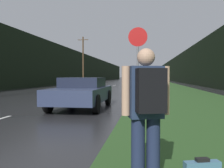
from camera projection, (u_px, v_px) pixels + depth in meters
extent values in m
cube|color=#2D5123|center=(159.00, 84.00, 38.57)|extent=(6.00, 240.00, 0.02)
cube|color=silver|center=(65.00, 100.00, 13.36)|extent=(0.12, 3.00, 0.01)
cube|color=silver|center=(93.00, 92.00, 20.29)|extent=(0.12, 3.00, 0.01)
cube|color=silver|center=(106.00, 88.00, 27.22)|extent=(0.12, 3.00, 0.01)
cube|color=silver|center=(114.00, 85.00, 34.14)|extent=(0.12, 3.00, 0.01)
cube|color=black|center=(79.00, 68.00, 50.68)|extent=(2.00, 140.00, 6.25)
cube|color=black|center=(187.00, 68.00, 47.52)|extent=(2.00, 140.00, 6.15)
cylinder|color=#4C3823|center=(83.00, 61.00, 39.60)|extent=(0.24, 0.24, 7.92)
cube|color=#4C3823|center=(83.00, 40.00, 39.49)|extent=(1.80, 0.10, 0.10)
cylinder|color=slate|center=(138.00, 81.00, 8.13)|extent=(0.07, 0.07, 2.35)
cylinder|color=#B71414|center=(138.00, 37.00, 8.08)|extent=(0.65, 0.02, 0.65)
cylinder|color=#1E2847|center=(138.00, 153.00, 2.78)|extent=(0.16, 0.16, 0.84)
cylinder|color=#1E2847|center=(153.00, 153.00, 2.80)|extent=(0.16, 0.16, 0.84)
cube|color=navy|center=(146.00, 92.00, 2.77)|extent=(0.43, 0.31, 0.60)
sphere|color=tan|center=(146.00, 57.00, 2.75)|extent=(0.21, 0.21, 0.21)
cylinder|color=tan|center=(126.00, 91.00, 2.73)|extent=(0.09, 0.09, 0.57)
cylinder|color=tan|center=(166.00, 90.00, 2.80)|extent=(0.09, 0.09, 0.57)
cube|color=black|center=(151.00, 90.00, 2.57)|extent=(0.35, 0.26, 0.48)
cube|color=black|center=(202.00, 160.00, 2.75)|extent=(0.17, 0.11, 0.04)
cube|color=#2D3856|center=(82.00, 94.00, 9.86)|extent=(1.89, 4.29, 0.56)
cube|color=#1B2134|center=(83.00, 82.00, 10.05)|extent=(1.61, 1.93, 0.41)
cylinder|color=black|center=(96.00, 104.00, 8.42)|extent=(0.20, 0.68, 0.68)
cylinder|color=black|center=(48.00, 103.00, 8.67)|extent=(0.20, 0.68, 0.68)
cylinder|color=black|center=(108.00, 97.00, 11.05)|extent=(0.20, 0.68, 0.68)
cylinder|color=black|center=(71.00, 97.00, 11.31)|extent=(0.20, 0.68, 0.68)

